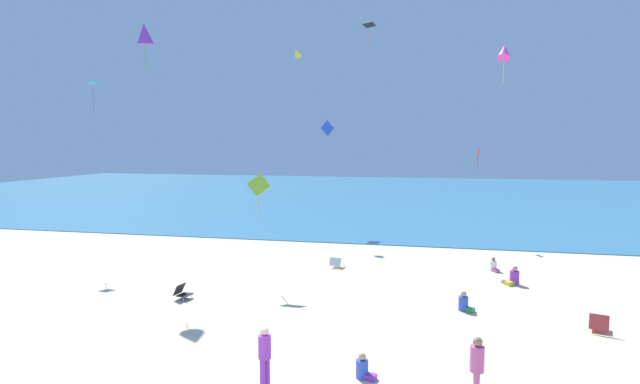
# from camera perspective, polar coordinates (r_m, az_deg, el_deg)

# --- Properties ---
(ground_plane) EXTENTS (120.00, 120.00, 0.00)m
(ground_plane) POSITION_cam_1_polar(r_m,az_deg,el_deg) (22.07, 0.96, -10.37)
(ground_plane) COLOR beige
(ocean_water) EXTENTS (120.00, 60.00, 0.05)m
(ocean_water) POSITION_cam_1_polar(r_m,az_deg,el_deg) (60.10, 8.29, -0.29)
(ocean_water) COLOR teal
(ocean_water) RESTS_ON ground_plane
(beach_chair_far_right) EXTENTS (0.74, 0.81, 0.61)m
(beach_chair_far_right) POSITION_cam_1_polar(r_m,az_deg,el_deg) (18.98, 28.93, -12.94)
(beach_chair_far_right) COLOR #D13D3D
(beach_chair_far_right) RESTS_ON ground_plane
(beach_chair_far_left) EXTENTS (0.71, 0.71, 0.52)m
(beach_chair_far_left) POSITION_cam_1_polar(r_m,az_deg,el_deg) (24.81, 1.86, -8.04)
(beach_chair_far_left) COLOR white
(beach_chair_far_left) RESTS_ON ground_plane
(beach_chair_near_camera) EXTENTS (0.65, 0.63, 0.58)m
(beach_chair_near_camera) POSITION_cam_1_polar(r_m,az_deg,el_deg) (20.75, -15.28, -10.82)
(beach_chair_near_camera) COLOR black
(beach_chair_near_camera) RESTS_ON ground_plane
(person_0) EXTENTS (0.34, 0.34, 1.62)m
(person_0) POSITION_cam_1_polar(r_m,az_deg,el_deg) (12.81, 17.27, -18.22)
(person_0) COLOR #D8599E
(person_0) RESTS_ON ground_plane
(person_1) EXTENTS (0.41, 0.41, 1.58)m
(person_1) POSITION_cam_1_polar(r_m,az_deg,el_deg) (13.08, -6.26, -17.61)
(person_1) COLOR purple
(person_1) RESTS_ON ground_plane
(person_2) EXTENTS (0.49, 0.59, 0.66)m
(person_2) POSITION_cam_1_polar(r_m,az_deg,el_deg) (25.57, 18.98, -7.90)
(person_2) COLOR white
(person_2) RESTS_ON ground_plane
(person_3) EXTENTS (0.58, 0.40, 0.67)m
(person_3) POSITION_cam_1_polar(r_m,az_deg,el_deg) (13.84, 4.90, -19.26)
(person_3) COLOR blue
(person_3) RESTS_ON ground_plane
(person_6) EXTENTS (0.72, 0.67, 0.82)m
(person_6) POSITION_cam_1_polar(r_m,az_deg,el_deg) (23.48, 20.99, -9.01)
(person_6) COLOR purple
(person_6) RESTS_ON ground_plane
(person_7) EXTENTS (0.64, 0.51, 0.72)m
(person_7) POSITION_cam_1_polar(r_m,az_deg,el_deg) (19.44, 15.96, -11.99)
(person_7) COLOR blue
(person_7) RESTS_ON ground_plane
(kite_magenta) EXTENTS (0.80, 1.01, 1.97)m
(kite_magenta) POSITION_cam_1_polar(r_m,az_deg,el_deg) (26.48, 20.05, 14.65)
(kite_magenta) COLOR #DB3DA8
(kite_lime) EXTENTS (1.06, 0.46, 1.94)m
(kite_lime) POSITION_cam_1_polar(r_m,az_deg,el_deg) (22.01, -6.92, 0.70)
(kite_lime) COLOR #99DB33
(kite_blue) EXTENTS (0.81, 0.88, 1.63)m
(kite_blue) POSITION_cam_1_polar(r_m,az_deg,el_deg) (35.92, 0.83, 7.20)
(kite_blue) COLOR blue
(kite_purple) EXTENTS (0.97, 1.02, 2.08)m
(kite_purple) POSITION_cam_1_polar(r_m,az_deg,el_deg) (26.19, -19.16, 16.49)
(kite_purple) COLOR purple
(kite_red) EXTENTS (0.11, 0.60, 1.29)m
(kite_red) POSITION_cam_1_polar(r_m,az_deg,el_deg) (32.64, 17.37, 4.12)
(kite_red) COLOR red
(kite_teal) EXTENTS (0.64, 0.56, 1.63)m
(kite_teal) POSITION_cam_1_polar(r_m,az_deg,el_deg) (30.62, -24.28, 11.15)
(kite_teal) COLOR #1EADAD
(kite_black) EXTENTS (0.96, 0.94, 1.90)m
(kite_black) POSITION_cam_1_polar(r_m,az_deg,el_deg) (33.60, 5.49, 18.38)
(kite_black) COLOR black
(kite_yellow) EXTENTS (0.87, 0.79, 1.10)m
(kite_yellow) POSITION_cam_1_polar(r_m,az_deg,el_deg) (37.16, -2.63, 15.41)
(kite_yellow) COLOR yellow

